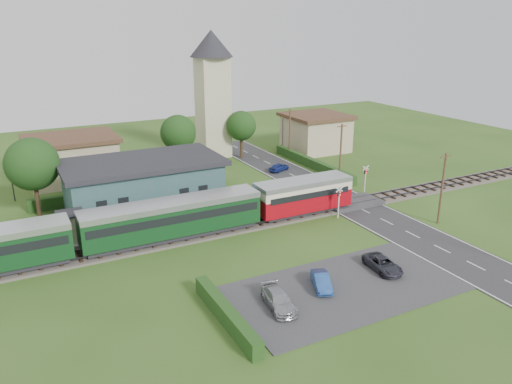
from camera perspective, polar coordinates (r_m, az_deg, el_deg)
name	(u,v)px	position (r m, az deg, el deg)	size (l,w,h in m)	color
ground	(280,228)	(47.53, 2.81, -4.13)	(120.00, 120.00, 0.00)	#2D4C19
railway_track	(270,220)	(49.09, 1.64, -3.21)	(76.00, 3.20, 0.49)	#4C443D
road	(364,210)	(52.93, 12.22, -2.07)	(6.00, 70.00, 0.05)	#28282B
car_park	(345,288)	(37.84, 10.09, -10.74)	(17.00, 9.00, 0.08)	#333335
crossing_deck	(352,203)	(54.31, 10.91, -1.22)	(6.20, 3.40, 0.45)	#333335
platform	(162,226)	(48.24, -10.72, -3.81)	(30.00, 3.00, 0.45)	gray
equipment_hut	(72,226)	(46.29, -20.33, -3.66)	(2.30, 2.30, 2.55)	beige
station_building	(143,184)	(52.67, -12.74, 0.86)	(16.00, 9.00, 5.30)	#265755
train	(137,224)	(43.93, -13.42, -3.56)	(43.20, 2.90, 3.40)	#232328
church_tower	(212,85)	(71.61, -5.02, 12.11)	(6.00, 6.00, 17.60)	beige
house_west	(72,158)	(65.08, -20.27, 3.66)	(10.80, 8.80, 5.50)	tan
house_east	(316,132)	(76.41, 6.84, 6.82)	(8.80, 8.80, 5.50)	tan
hedge_carpark	(226,314)	(33.30, -3.41, -13.78)	(0.80, 9.00, 1.20)	#193814
hedge_roadside	(312,163)	(67.32, 6.46, 3.27)	(0.80, 18.00, 1.20)	#193814
hedge_station	(134,191)	(57.46, -13.78, 0.15)	(22.00, 0.80, 1.30)	#193814
tree_a	(32,164)	(53.43, -24.21, 2.91)	(5.20, 5.20, 8.00)	#332316
tree_b	(178,133)	(65.41, -8.89, 6.69)	(4.60, 4.60, 7.34)	#332316
tree_c	(241,126)	(70.99, -1.70, 7.56)	(4.20, 4.20, 6.78)	#332316
utility_pole_b	(442,188)	(50.52, 20.50, 0.45)	(1.40, 0.22, 7.00)	#473321
utility_pole_c	(341,151)	(61.84, 9.64, 4.62)	(1.40, 0.22, 7.00)	#473321
utility_pole_d	(290,133)	(71.51, 3.88, 6.77)	(1.40, 0.22, 7.00)	#473321
crossing_signal_near	(339,198)	(49.79, 9.47, -0.65)	(0.84, 0.28, 3.28)	silver
crossing_signal_far	(365,175)	(57.65, 12.40, 1.87)	(0.84, 0.28, 3.28)	silver
streetlamp_west	(11,174)	(59.78, -26.24, 1.84)	(0.30, 0.30, 5.15)	#3F3F47
streetlamp_east	(283,129)	(76.73, 3.09, 7.17)	(0.30, 0.30, 5.15)	#3F3F47
car_on_road	(279,167)	(65.31, 2.64, 2.86)	(1.24, 3.08, 1.05)	navy
car_park_blue	(321,281)	(37.30, 7.49, -10.07)	(1.11, 3.18, 1.05)	#244B93
car_park_silver	(279,300)	(34.70, 2.59, -12.21)	(1.58, 3.90, 1.13)	#999BA2
car_park_dark	(383,264)	(40.63, 14.29, -7.98)	(1.73, 3.75, 1.04)	#2C2D37
pedestrian_near	(236,202)	(50.46, -2.27, -1.09)	(0.65, 0.43, 1.79)	gray
pedestrian_far	(89,228)	(46.67, -18.55, -3.97)	(0.75, 0.58, 1.54)	gray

